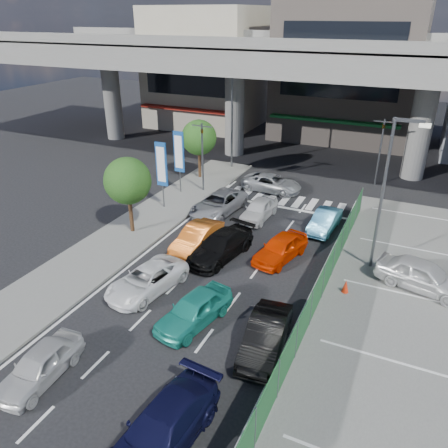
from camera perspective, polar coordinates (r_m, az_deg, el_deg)
The scene contains 28 objects.
ground at distance 21.52m, azimuth -2.73°, elevation -9.06°, with size 120.00×120.00×0.00m, color black.
sidewalk_left at distance 27.70m, azimuth -11.83°, elevation -0.95°, with size 4.00×30.00×0.12m, color #61615F.
fence_run at distance 20.34m, azimuth 12.12°, elevation -8.93°, with size 0.16×22.00×1.80m, color #1E582A, non-canonical shape.
expressway at distance 38.63m, azimuth 13.13°, elevation 20.01°, with size 64.00×14.00×10.75m.
building_west at distance 53.70m, azimuth -2.35°, elevation 19.66°, with size 12.00×10.90×13.00m.
building_center at distance 49.46m, azimuth 16.00°, elevation 19.39°, with size 14.00×10.90×15.00m.
traffic_light_left at distance 32.25m, azimuth -2.87°, elevation 10.81°, with size 1.60×1.24×5.20m.
traffic_light_right at distance 35.66m, azimuth 19.98°, elevation 10.79°, with size 1.60×1.24×5.20m.
street_lamp_right at distance 22.86m, azimuth 20.62°, elevation 4.92°, with size 1.65×0.22×8.00m.
street_lamp_left at distance 37.38m, azimuth 1.30°, elevation 14.25°, with size 1.65×0.22×8.00m.
signboard_near at distance 29.68m, azimuth -8.16°, elevation 7.47°, with size 0.80×0.14×4.70m.
signboard_far at distance 32.31m, azimuth -5.90°, elevation 9.12°, with size 0.80×0.14×4.70m.
tree_near at distance 26.40m, azimuth -12.48°, elevation 5.50°, with size 2.80×2.80×4.80m.
tree_far at distance 35.25m, azimuth -3.29°, elevation 11.19°, with size 2.80×2.80×4.80m.
van_white_back_left at distance 18.19m, azimuth -22.92°, elevation -16.61°, with size 1.49×3.70×1.26m, color silver.
minivan_navy_back at distance 15.07m, azimuth -8.05°, elevation -24.98°, with size 1.93×4.76×1.38m, color black.
sedan_white_mid_left at distance 21.68m, azimuth -10.05°, elevation -7.21°, with size 2.06×4.47×1.24m, color white.
taxi_teal_mid at distance 19.36m, azimuth -3.92°, elevation -11.09°, with size 1.63×4.05×1.38m, color teal.
hatch_black_mid_right at distance 18.06m, azimuth 5.47°, elevation -14.35°, with size 1.45×4.16×1.37m, color black.
taxi_orange_left at distance 25.06m, azimuth -3.52°, elevation -1.80°, with size 1.46×4.19×1.38m, color orange.
sedan_black_mid at distance 24.14m, azimuth -0.47°, elevation -2.89°, with size 1.93×4.76×1.38m, color black.
taxi_orange_right at distance 24.18m, azimuth 7.40°, elevation -3.11°, with size 1.60×3.98×1.36m, color #E93102.
wagon_silver_front_left at distance 29.52m, azimuth -0.71°, elevation 2.69°, with size 2.26×4.90×1.36m, color gray.
sedan_white_front_mid at distance 28.82m, azimuth 4.59°, elevation 1.94°, with size 1.54×3.82×1.30m, color silver.
kei_truck_front_right at distance 27.90m, azimuth 13.01°, elevation 0.38°, with size 1.29×3.71×1.22m, color #4EA1D0.
crossing_wagon_silver at distance 33.48m, azimuth 6.24°, elevation 5.32°, with size 2.10×4.55×1.26m, color #95989C.
parked_sedan_white at distance 23.45m, azimuth 24.52°, elevation -6.10°, with size 1.77×4.41×1.50m, color silver.
traffic_cone at distance 22.11m, azimuth 15.59°, elevation -7.83°, with size 0.34×0.34×0.66m, color #FF2E0E.
Camera 1 is at (8.32, -15.55, 12.32)m, focal length 35.00 mm.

